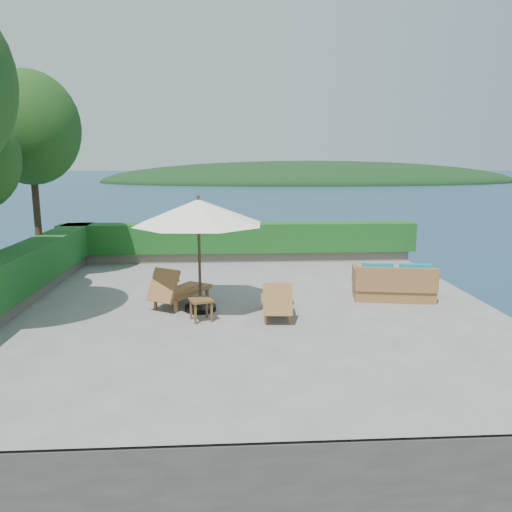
{
  "coord_description": "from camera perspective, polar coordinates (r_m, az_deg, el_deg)",
  "views": [
    {
      "loc": [
        -0.45,
        -11.75,
        3.53
      ],
      "look_at": [
        0.3,
        0.8,
        1.1
      ],
      "focal_mm": 35.0,
      "sensor_mm": 36.0,
      "label": 1
    }
  ],
  "objects": [
    {
      "name": "wicker_loveseat",
      "position": [
        13.28,
        15.45,
        -3.16
      ],
      "size": [
        2.17,
        1.35,
        0.99
      ],
      "rotation": [
        0.0,
        0.0,
        -0.16
      ],
      "color": "olive",
      "rests_on": "ground"
    },
    {
      "name": "lounge_left",
      "position": [
        12.38,
        -8.92,
        -3.74
      ],
      "size": [
        1.54,
        1.86,
        1.01
      ],
      "rotation": [
        0.0,
        0.0,
        -0.56
      ],
      "color": "olive",
      "rests_on": "ground"
    },
    {
      "name": "lounge_right",
      "position": [
        11.34,
        2.4,
        -5.22
      ],
      "size": [
        0.76,
        1.59,
        0.89
      ],
      "rotation": [
        0.0,
        0.0,
        -0.06
      ],
      "color": "olive",
      "rests_on": "ground"
    },
    {
      "name": "ocean",
      "position": [
        13.45,
        -1.13,
        -18.11
      ],
      "size": [
        600.0,
        600.0,
        0.0
      ],
      "primitive_type": "plane",
      "color": "#173549",
      "rests_on": "ground"
    },
    {
      "name": "hedge_left",
      "position": [
        13.11,
        -26.49,
        -2.03
      ],
      "size": [
        0.9,
        12.4,
        1.0
      ],
      "primitive_type": "cube",
      "color": "#154C17",
      "rests_on": "planter_wall_left"
    },
    {
      "name": "foundation",
      "position": [
        12.81,
        -1.15,
        -12.43
      ],
      "size": [
        12.0,
        12.0,
        3.0
      ],
      "primitive_type": "cube",
      "color": "#5B5448",
      "rests_on": "ocean"
    },
    {
      "name": "planter_wall_left",
      "position": [
        13.26,
        -26.24,
        -4.85
      ],
      "size": [
        0.6,
        12.0,
        0.36
      ],
      "primitive_type": "cube",
      "color": "#71685A",
      "rests_on": "ground"
    },
    {
      "name": "planter_wall_far",
      "position": [
        17.67,
        -1.89,
        0.01
      ],
      "size": [
        12.0,
        0.6,
        0.36
      ],
      "primitive_type": "cube",
      "color": "#71685A",
      "rests_on": "ground"
    },
    {
      "name": "side_table",
      "position": [
        11.17,
        -6.3,
        -5.33
      ],
      "size": [
        0.6,
        0.6,
        0.5
      ],
      "rotation": [
        0.0,
        0.0,
        0.33
      ],
      "color": "brown",
      "rests_on": "ground"
    },
    {
      "name": "patio_umbrella",
      "position": [
        11.57,
        -6.6,
        4.88
      ],
      "size": [
        3.88,
        3.88,
        2.75
      ],
      "rotation": [
        0.0,
        0.0,
        0.32
      ],
      "color": "black",
      "rests_on": "ground"
    },
    {
      "name": "offshore_island",
      "position": [
        154.01,
        6.18,
        8.44
      ],
      "size": [
        126.0,
        57.6,
        12.6
      ],
      "primitive_type": "ellipsoid",
      "color": "black",
      "rests_on": "ocean"
    },
    {
      "name": "ground",
      "position": [
        12.27,
        -1.18,
        -5.76
      ],
      "size": [
        12.0,
        12.0,
        0.0
      ],
      "primitive_type": "plane",
      "color": "gray",
      "rests_on": "ground"
    },
    {
      "name": "tree_far",
      "position": [
        15.97,
        -24.42,
        13.13
      ],
      "size": [
        2.8,
        2.8,
        6.03
      ],
      "color": "#3E2818",
      "rests_on": "ground"
    },
    {
      "name": "hedge_far",
      "position": [
        17.56,
        -1.91,
        2.15
      ],
      "size": [
        12.4,
        0.9,
        1.0
      ],
      "primitive_type": "cube",
      "color": "#154C17",
      "rests_on": "planter_wall_far"
    }
  ]
}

